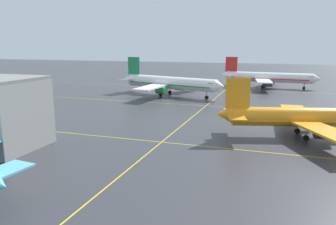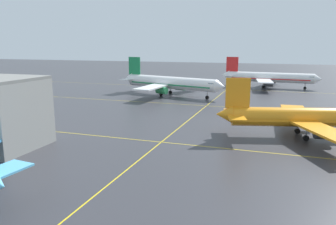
{
  "view_description": "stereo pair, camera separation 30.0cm",
  "coord_description": "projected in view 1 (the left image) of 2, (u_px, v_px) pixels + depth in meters",
  "views": [
    {
      "loc": [
        19.19,
        -17.7,
        17.16
      ],
      "look_at": [
        -2.64,
        47.44,
        3.01
      ],
      "focal_mm": 35.36,
      "sensor_mm": 36.0,
      "label": 1
    },
    {
      "loc": [
        19.47,
        -17.6,
        17.16
      ],
      "look_at": [
        -2.64,
        47.44,
        3.01
      ],
      "focal_mm": 35.36,
      "sensor_mm": 36.0,
      "label": 2
    }
  ],
  "objects": [
    {
      "name": "taxiway_markings",
      "position": [
        189.0,
        120.0,
        76.85
      ],
      "size": [
        164.29,
        166.91,
        0.01
      ],
      "color": "yellow",
      "rests_on": "ground"
    },
    {
      "name": "airliner_far_left_stand",
      "position": [
        268.0,
        77.0,
        133.38
      ],
      "size": [
        39.04,
        33.58,
        12.13
      ],
      "color": "white",
      "rests_on": "ground"
    },
    {
      "name": "airliner_third_row",
      "position": [
        169.0,
        83.0,
        112.99
      ],
      "size": [
        40.31,
        34.37,
        12.74
      ],
      "color": "white",
      "rests_on": "ground"
    },
    {
      "name": "airliner_second_row",
      "position": [
        310.0,
        117.0,
        61.75
      ],
      "size": [
        35.25,
        30.03,
        11.11
      ],
      "color": "orange",
      "rests_on": "ground"
    }
  ]
}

